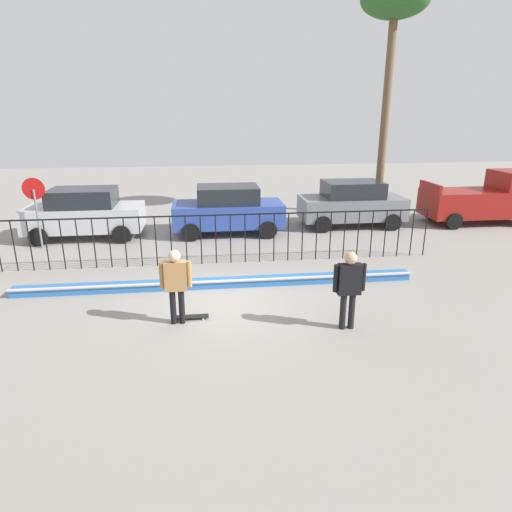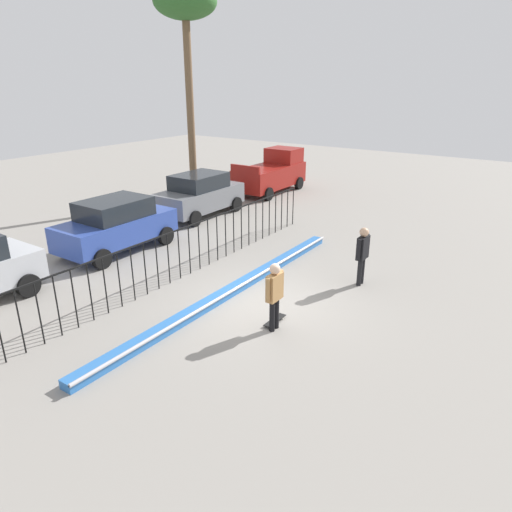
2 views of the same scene
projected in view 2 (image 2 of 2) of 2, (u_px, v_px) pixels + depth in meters
ground_plane at (263, 304)px, 12.91m from camera, size 60.00×60.00×0.00m
bowl_coping_ledge at (232, 290)px, 13.45m from camera, size 11.00×0.40×0.27m
perimeter_fence at (179, 248)px, 14.20m from camera, size 14.04×0.04×1.60m
skateboarder at (275, 291)px, 11.22m from camera, size 0.71×0.27×1.77m
skateboard at (275, 320)px, 11.90m from camera, size 0.80×0.20×0.07m
camera_operator at (363, 251)px, 13.75m from camera, size 0.73×0.27×1.80m
parked_car_blue at (116, 225)px, 16.58m from camera, size 4.30×2.12×1.90m
parked_car_gray at (200, 194)px, 20.94m from camera, size 4.30×2.12×1.90m
pickup_truck at (272, 173)px, 25.38m from camera, size 4.70×2.12×2.24m
palm_tree_tall at (185, 10)px, 20.85m from camera, size 2.89×2.89×9.91m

